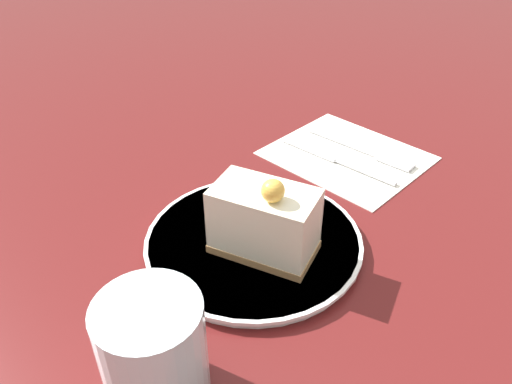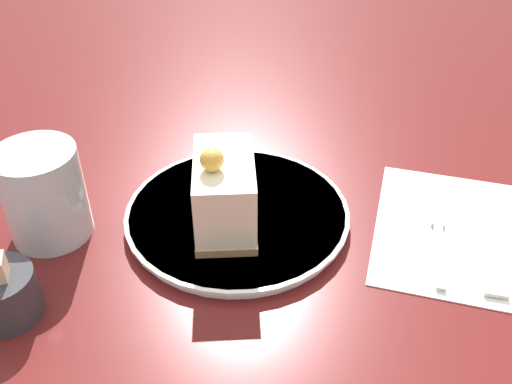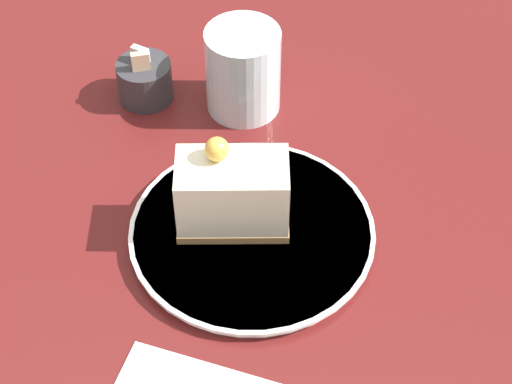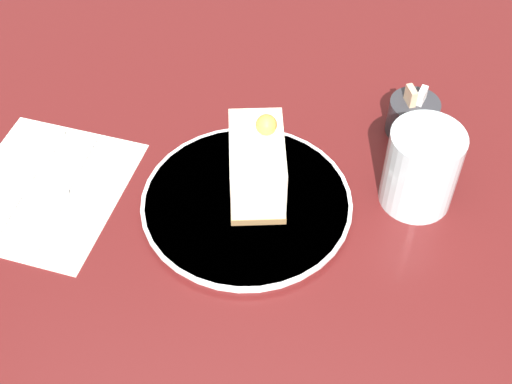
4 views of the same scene
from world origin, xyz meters
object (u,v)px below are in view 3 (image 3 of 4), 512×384
plate (252,234)px  cake_slice (232,193)px  sugar_bowl (145,80)px  drinking_glass (243,71)px

plate → cake_slice: 0.05m
plate → sugar_bowl: (0.20, 0.14, 0.02)m
plate → cake_slice: size_ratio=2.12×
plate → cake_slice: (0.01, 0.02, 0.04)m
cake_slice → plate: bearing=-127.3°
sugar_bowl → drinking_glass: drinking_glass is taller
plate → cake_slice: bearing=58.7°
plate → sugar_bowl: sugar_bowl is taller
cake_slice → sugar_bowl: cake_slice is taller
drinking_glass → plate: bearing=-171.5°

